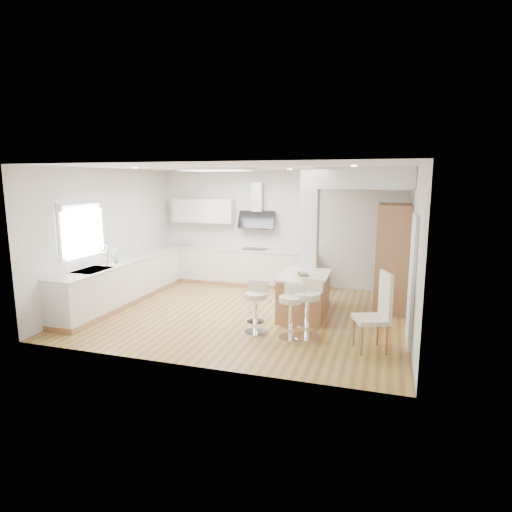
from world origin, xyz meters
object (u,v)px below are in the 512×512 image
at_px(bar_stool_a, 256,304).
at_px(dining_chair, 378,309).
at_px(peninsula, 304,295).
at_px(bar_stool_b, 291,308).
at_px(bar_stool_c, 308,305).

xyz_separation_m(bar_stool_a, dining_chair, (1.98, -0.18, 0.15)).
height_order(peninsula, dining_chair, dining_chair).
relative_size(bar_stool_a, bar_stool_b, 0.98).
height_order(peninsula, bar_stool_a, bar_stool_a).
xyz_separation_m(peninsula, bar_stool_b, (0.02, -1.20, 0.09)).
height_order(bar_stool_b, dining_chair, dining_chair).
distance_m(bar_stool_c, dining_chair, 1.13).
distance_m(bar_stool_a, bar_stool_b, 0.63).
relative_size(peninsula, dining_chair, 1.11).
bearing_deg(bar_stool_a, dining_chair, -2.80).
distance_m(peninsula, bar_stool_b, 1.21).
xyz_separation_m(bar_stool_b, bar_stool_c, (0.25, 0.11, 0.04)).
bearing_deg(bar_stool_b, bar_stool_c, 35.10).
xyz_separation_m(peninsula, dining_chair, (1.38, -1.31, 0.24)).
height_order(bar_stool_a, dining_chair, dining_chair).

